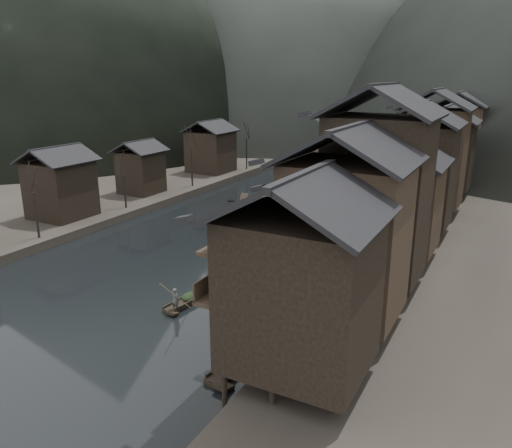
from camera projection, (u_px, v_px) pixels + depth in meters
The scene contains 12 objects.
water at pixel (144, 288), 41.48m from camera, with size 300.00×300.00×0.00m, color black.
left_bank at pixel (138, 168), 90.83m from camera, with size 40.00×200.00×1.20m, color #2D2823.
stilt_houses at pixel (414, 162), 47.52m from camera, with size 9.00×67.60×16.69m.
left_houses at pixel (120, 164), 66.05m from camera, with size 8.10×53.20×8.73m.
bare_trees at pixel (141, 159), 64.24m from camera, with size 3.94×59.70×7.88m.
moored_sampans at pixel (342, 255), 48.50m from camera, with size 3.23×48.48×0.47m.
midriver_boats at pixel (309, 180), 82.86m from camera, with size 10.52×35.97×0.44m.
stone_bridge at pixel (377, 135), 100.87m from camera, with size 40.00×6.00×9.00m.
hero_sampan at pixel (188, 301), 38.71m from camera, with size 1.48×5.13×0.44m.
cargo_heap at pixel (189, 293), 38.76m from camera, with size 1.12×1.46×0.67m, color black.
boatman at pixel (175, 297), 36.82m from camera, with size 0.65×0.43×1.80m, color #4E4E50.
bamboo_pole at pixel (176, 265), 36.01m from camera, with size 0.06×0.06×4.30m, color #8C7A51.
Camera 1 is at (26.11, -29.33, 17.14)m, focal length 35.00 mm.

